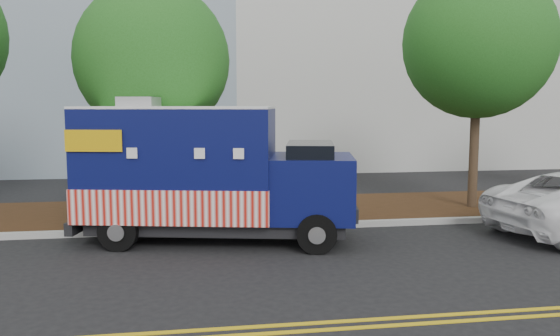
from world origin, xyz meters
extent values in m
plane|color=black|center=(0.00, 0.00, 0.00)|extent=(120.00, 120.00, 0.00)
cube|color=#9E9E99|center=(0.00, 1.40, 0.07)|extent=(120.00, 0.18, 0.15)
cube|color=black|center=(0.00, 3.50, 0.07)|extent=(120.00, 4.00, 0.15)
cube|color=gold|center=(0.00, -4.45, 0.01)|extent=(120.00, 0.10, 0.01)
cylinder|color=#38281C|center=(-0.86, 3.06, 1.62)|extent=(0.26, 0.26, 3.24)
sphere|color=#215A19|center=(-0.86, 3.06, 4.24)|extent=(4.00, 4.00, 4.00)
cylinder|color=#38281C|center=(8.08, 2.81, 1.87)|extent=(0.26, 0.26, 3.74)
sphere|color=#215A19|center=(8.08, 2.81, 4.79)|extent=(4.20, 4.20, 4.20)
cube|color=#473828|center=(-2.32, 1.55, 1.20)|extent=(0.06, 0.06, 2.40)
cube|color=black|center=(0.72, 0.57, 0.42)|extent=(5.86, 3.02, 0.28)
cube|color=#0A0F48|center=(-0.15, 0.76, 1.80)|extent=(4.58, 3.12, 2.39)
cube|color=red|center=(-0.15, 0.76, 0.95)|extent=(4.63, 3.18, 0.75)
cube|color=white|center=(-0.15, 0.76, 3.01)|extent=(4.58, 3.12, 0.06)
cube|color=#B7B7BA|center=(-1.03, 0.95, 3.14)|extent=(0.95, 0.95, 0.22)
cube|color=#0A0F48|center=(2.77, 0.14, 1.25)|extent=(2.20, 2.47, 1.40)
cube|color=black|center=(2.72, 0.15, 1.92)|extent=(1.38, 2.11, 0.65)
cube|color=black|center=(3.67, -0.05, 0.78)|extent=(0.49, 1.97, 0.30)
cube|color=black|center=(-2.25, 1.21, 0.45)|extent=(0.64, 2.23, 0.28)
cube|color=#B7B7BA|center=(-2.22, 1.20, 1.85)|extent=(0.41, 1.76, 1.90)
cube|color=#B7B7BA|center=(0.39, 1.86, 1.85)|extent=(1.76, 0.41, 1.10)
cube|color=#DBA80B|center=(-1.87, -0.09, 2.34)|extent=(1.17, 0.27, 0.45)
cube|color=#DBA80B|center=(-1.37, 2.23, 2.34)|extent=(1.17, 0.27, 0.45)
cylinder|color=black|center=(2.66, -0.88, 0.42)|extent=(0.88, 0.45, 0.84)
cylinder|color=black|center=(3.08, 1.11, 0.42)|extent=(0.88, 0.45, 0.84)
cylinder|color=black|center=(-1.44, -0.01, 0.42)|extent=(0.88, 0.45, 0.84)
cylinder|color=black|center=(-1.02, 1.99, 0.42)|extent=(0.88, 0.45, 0.84)
camera|label=1|loc=(0.20, -11.69, 3.08)|focal=35.00mm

